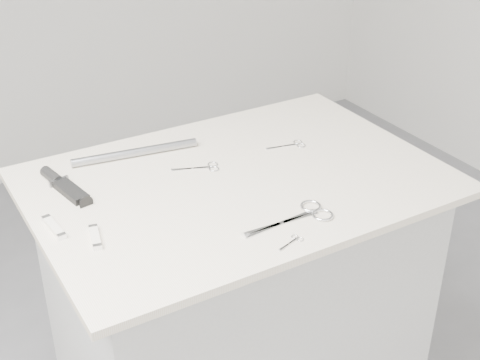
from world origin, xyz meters
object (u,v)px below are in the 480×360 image
plinth (238,324)px  large_shears (304,215)px  tiny_scissors (293,241)px  sheathed_knife (62,185)px  metal_rail (135,152)px  pocket_knife_b (95,237)px  embroidery_scissors_b (292,145)px  pocket_knife_a (54,227)px  embroidery_scissors_a (204,168)px

plinth → large_shears: bearing=-79.8°
tiny_scissors → sheathed_knife: bearing=108.4°
metal_rail → plinth: bearing=-54.1°
plinth → pocket_knife_b: pocket_knife_b is taller
large_shears → sheathed_knife: size_ratio=1.12×
pocket_knife_b → metal_rail: 0.39m
large_shears → embroidery_scissors_b: 0.36m
embroidery_scissors_b → large_shears: bearing=-108.6°
embroidery_scissors_b → pocket_knife_b: bearing=-154.2°
sheathed_knife → pocket_knife_b: bearing=167.9°
embroidery_scissors_b → sheathed_knife: size_ratio=0.57×
plinth → pocket_knife_a: (-0.46, 0.01, 0.48)m
plinth → large_shears: (0.04, -0.23, 0.47)m
plinth → embroidery_scissors_b: bearing=20.8°
embroidery_scissors_a → metal_rail: 0.19m
plinth → embroidery_scissors_b: embroidery_scissors_b is taller
embroidery_scissors_a → pocket_knife_a: 0.42m
embroidery_scissors_b → pocket_knife_a: bearing=-162.3°
large_shears → tiny_scissors: (-0.08, -0.07, -0.00)m
large_shears → metal_rail: metal_rail is taller
metal_rail → sheathed_knife: bearing=-163.9°
large_shears → metal_rail: 0.51m
metal_rail → tiny_scissors: bearing=-76.1°
large_shears → pocket_knife_a: 0.55m
tiny_scissors → sheathed_knife: size_ratio=0.36×
metal_rail → pocket_knife_b: bearing=-125.3°
embroidery_scissors_b → sheathed_knife: (-0.60, 0.09, 0.01)m
large_shears → pocket_knife_b: bearing=160.1°
embroidery_scissors_a → embroidery_scissors_b: same height
embroidery_scissors_b → embroidery_scissors_a: bearing=-170.1°
large_shears → pocket_knife_b: pocket_knife_b is taller
plinth → tiny_scissors: tiny_scissors is taller
embroidery_scissors_b → tiny_scissors: bearing=-112.9°
large_shears → embroidery_scissors_b: bearing=59.2°
embroidery_scissors_b → metal_rail: 0.42m
sheathed_knife → pocket_knife_a: sheathed_knife is taller
sheathed_knife → pocket_knife_b: size_ratio=2.17×
pocket_knife_a → pocket_knife_b: bearing=-147.0°
plinth → pocket_knife_a: 0.66m
sheathed_knife → pocket_knife_b: (-0.01, -0.25, -0.00)m
tiny_scissors → pocket_knife_b: 0.42m
embroidery_scissors_a → sheathed_knife: sheathed_knife is taller
tiny_scissors → embroidery_scissors_b: bearing=38.0°
embroidery_scissors_a → pocket_knife_b: 0.38m
embroidery_scissors_b → tiny_scissors: same height
tiny_scissors → pocket_knife_b: size_ratio=0.78×
plinth → metal_rail: 0.56m
plinth → pocket_knife_a: bearing=179.4°
large_shears → embroidery_scissors_a: bearing=104.6°
embroidery_scissors_a → tiny_scissors: size_ratio=1.72×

